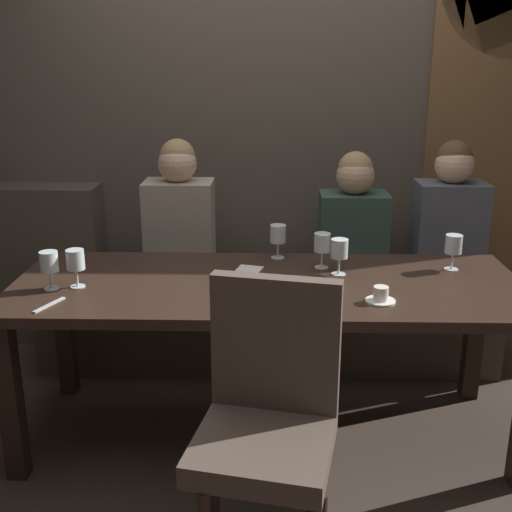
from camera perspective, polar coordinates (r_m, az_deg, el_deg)
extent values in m
plane|color=#382D26|center=(3.08, 0.99, -15.40)|extent=(9.00, 9.00, 0.00)
cube|color=brown|center=(3.81, 1.26, 14.92)|extent=(6.00, 0.12, 3.00)
cube|color=brown|center=(4.02, 21.03, 7.45)|extent=(0.90, 0.05, 2.10)
cube|color=#494138|center=(4.12, -20.92, -0.55)|extent=(1.10, 0.28, 0.95)
cube|color=black|center=(2.80, -21.12, -12.06)|extent=(0.08, 0.08, 0.69)
cube|color=black|center=(3.39, -16.75, -6.33)|extent=(0.08, 0.08, 0.69)
cube|color=black|center=(3.38, 18.95, -6.60)|extent=(0.08, 0.08, 0.69)
cube|color=#302119|center=(2.76, 1.07, -2.78)|extent=(2.20, 0.84, 0.04)
cube|color=#40352A|center=(3.61, 1.09, -6.99)|extent=(2.50, 0.40, 0.35)
cube|color=brown|center=(3.52, 1.11, -3.66)|extent=(2.50, 0.44, 0.10)
cylinder|color=#302119|center=(2.46, -3.75, -19.07)|extent=(0.04, 0.04, 0.42)
cylinder|color=#302119|center=(2.46, 5.14, -19.16)|extent=(0.04, 0.04, 0.42)
cube|color=brown|center=(2.16, 0.65, -16.71)|extent=(0.52, 0.52, 0.08)
cube|color=brown|center=(2.18, 1.74, -7.85)|extent=(0.44, 0.15, 0.48)
cube|color=#9E9384|center=(3.43, -6.81, 1.75)|extent=(0.36, 0.24, 0.60)
sphere|color=#DBB293|center=(3.34, -7.05, 8.22)|extent=(0.20, 0.20, 0.20)
sphere|color=#9E7F56|center=(3.35, -7.05, 8.84)|extent=(0.18, 0.18, 0.18)
cube|color=#2D473D|center=(3.46, 8.62, 1.27)|extent=(0.36, 0.24, 0.53)
sphere|color=tan|center=(3.38, 8.89, 7.10)|extent=(0.20, 0.20, 0.20)
sphere|color=#9E7F56|center=(3.38, 8.90, 7.71)|extent=(0.18, 0.18, 0.18)
cube|color=#4C515B|center=(3.56, 16.79, 1.64)|extent=(0.36, 0.24, 0.59)
sphere|color=#DBB293|center=(3.48, 17.36, 7.80)|extent=(0.20, 0.20, 0.20)
sphere|color=brown|center=(3.48, 17.36, 8.39)|extent=(0.18, 0.18, 0.18)
cylinder|color=silver|center=(2.79, -15.68, -2.64)|extent=(0.06, 0.06, 0.00)
cylinder|color=silver|center=(2.78, -15.75, -1.88)|extent=(0.01, 0.01, 0.07)
cylinder|color=silver|center=(2.76, -15.88, -0.31)|extent=(0.08, 0.08, 0.08)
cylinder|color=maroon|center=(2.76, -15.85, -0.64)|extent=(0.07, 0.07, 0.05)
cylinder|color=silver|center=(2.80, -17.83, -2.80)|extent=(0.06, 0.06, 0.00)
cylinder|color=silver|center=(2.79, -17.90, -2.03)|extent=(0.01, 0.01, 0.07)
cylinder|color=silver|center=(2.76, -18.06, -0.47)|extent=(0.08, 0.08, 0.08)
cylinder|color=silver|center=(2.86, 7.39, -1.62)|extent=(0.06, 0.06, 0.00)
cylinder|color=silver|center=(2.85, 7.42, -0.87)|extent=(0.01, 0.01, 0.07)
cylinder|color=silver|center=(2.83, 7.49, 0.67)|extent=(0.08, 0.08, 0.08)
cylinder|color=silver|center=(3.07, 1.96, -0.14)|extent=(0.06, 0.06, 0.00)
cylinder|color=silver|center=(3.06, 1.97, 0.56)|extent=(0.01, 0.01, 0.07)
cylinder|color=silver|center=(3.04, 1.98, 2.00)|extent=(0.08, 0.08, 0.08)
cylinder|color=silver|center=(2.95, 5.88, -1.01)|extent=(0.06, 0.06, 0.00)
cylinder|color=silver|center=(2.93, 5.91, -0.28)|extent=(0.01, 0.01, 0.07)
cylinder|color=silver|center=(2.91, 5.95, 1.22)|extent=(0.08, 0.08, 0.08)
cylinder|color=maroon|center=(2.92, 5.94, 0.80)|extent=(0.07, 0.07, 0.03)
cylinder|color=silver|center=(3.04, 17.08, -1.13)|extent=(0.06, 0.06, 0.00)
cylinder|color=silver|center=(3.03, 17.15, -0.43)|extent=(0.01, 0.01, 0.07)
cylinder|color=silver|center=(3.00, 17.29, 1.03)|extent=(0.08, 0.08, 0.08)
cylinder|color=white|center=(2.58, 11.08, -3.97)|extent=(0.12, 0.12, 0.01)
cylinder|color=white|center=(2.57, 11.12, -3.30)|extent=(0.06, 0.06, 0.06)
cylinder|color=brown|center=(2.56, 11.15, -2.80)|extent=(0.05, 0.05, 0.01)
cube|color=silver|center=(2.62, -18.03, -4.18)|extent=(0.08, 0.16, 0.01)
cube|color=silver|center=(2.89, -0.61, -1.22)|extent=(0.13, 0.13, 0.01)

